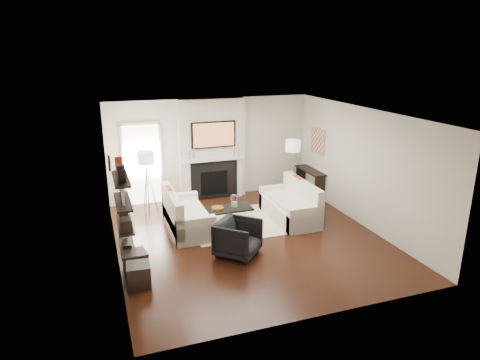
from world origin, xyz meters
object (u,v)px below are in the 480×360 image
object	(u,v)px
coffee_table	(228,209)
lamp_right_shade	(293,146)
loveseat_left_base	(188,221)
ottoman_near	(136,262)
lamp_left_shade	(146,158)
loveseat_right_base	(289,211)
armchair	(238,237)

from	to	relation	value
coffee_table	lamp_right_shade	xyz separation A→B (m)	(2.25, 1.31, 1.05)
loveseat_left_base	coffee_table	size ratio (longest dim) A/B	1.64
loveseat_left_base	ottoman_near	distance (m)	2.06
loveseat_left_base	lamp_left_shade	size ratio (longest dim) A/B	4.50
loveseat_right_base	lamp_right_shade	size ratio (longest dim) A/B	4.50
loveseat_left_base	ottoman_near	bearing A→B (deg)	-129.84
lamp_left_shade	armchair	bearing A→B (deg)	-63.69
loveseat_left_base	lamp_right_shade	xyz separation A→B (m)	(3.20, 1.27, 1.24)
loveseat_left_base	ottoman_near	size ratio (longest dim) A/B	4.50
lamp_right_shade	loveseat_right_base	bearing A→B (deg)	-117.42
armchair	ottoman_near	size ratio (longest dim) A/B	1.98
loveseat_right_base	ottoman_near	world-z (taller)	loveseat_right_base
loveseat_right_base	ottoman_near	bearing A→B (deg)	-159.66
armchair	lamp_right_shade	xyz separation A→B (m)	(2.53, 2.83, 1.05)
ottoman_near	loveseat_left_base	bearing A→B (deg)	50.16
loveseat_left_base	armchair	world-z (taller)	armchair
loveseat_right_base	coffee_table	bearing A→B (deg)	174.17
loveseat_left_base	armchair	bearing A→B (deg)	-66.73
lamp_left_shade	loveseat_right_base	bearing A→B (deg)	-24.12
loveseat_left_base	coffee_table	xyz separation A→B (m)	(0.95, -0.04, 0.19)
coffee_table	loveseat_left_base	bearing A→B (deg)	177.73
coffee_table	lamp_right_shade	distance (m)	2.81
loveseat_right_base	lamp_left_shade	bearing A→B (deg)	155.88
loveseat_left_base	lamp_right_shade	world-z (taller)	lamp_right_shade
loveseat_left_base	lamp_right_shade	bearing A→B (deg)	21.64
coffee_table	armchair	world-z (taller)	armchair
armchair	lamp_left_shade	xyz separation A→B (m)	(-1.37, 2.78, 1.05)
loveseat_right_base	lamp_right_shade	bearing A→B (deg)	62.58
armchair	ottoman_near	bearing A→B (deg)	133.88
ottoman_near	coffee_table	bearing A→B (deg)	34.28
loveseat_left_base	ottoman_near	xyz separation A→B (m)	(-1.32, -1.59, -0.01)
coffee_table	loveseat_right_base	bearing A→B (deg)	-5.83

